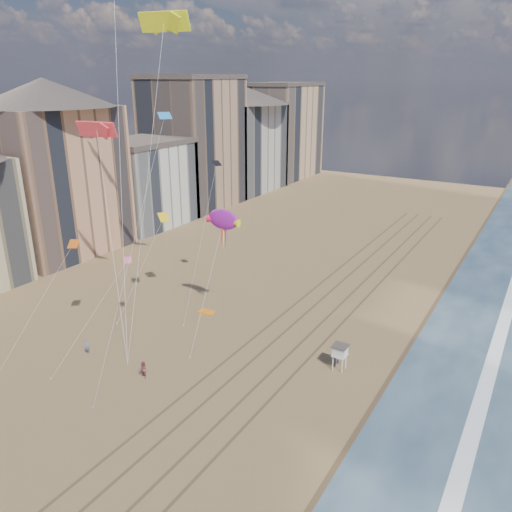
% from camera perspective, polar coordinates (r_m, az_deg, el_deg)
% --- Properties ---
extents(ground, '(260.00, 260.00, 0.00)m').
position_cam_1_polar(ground, '(42.70, -17.57, -23.18)').
color(ground, brown).
rests_on(ground, ground).
extents(wet_sand, '(260.00, 260.00, 0.00)m').
position_cam_1_polar(wet_sand, '(65.98, 22.52, -7.41)').
color(wet_sand, '#42301E').
rests_on(wet_sand, ground).
extents(foam, '(260.00, 260.00, 0.00)m').
position_cam_1_polar(foam, '(65.70, 26.14, -8.09)').
color(foam, white).
rests_on(foam, ground).
extents(tracks, '(7.68, 120.00, 0.01)m').
position_cam_1_polar(tracks, '(61.23, 5.50, -8.01)').
color(tracks, brown).
rests_on(tracks, ground).
extents(buildings, '(34.72, 131.35, 29.00)m').
position_cam_1_polar(buildings, '(111.64, -9.05, 11.88)').
color(buildings, '#C6B284').
rests_on(buildings, ground).
extents(lifeguard_stand, '(1.54, 1.54, 2.78)m').
position_cam_1_polar(lifeguard_stand, '(52.45, 9.59, -10.65)').
color(lifeguard_stand, silver).
rests_on(lifeguard_stand, ground).
extents(grounded_kite, '(2.10, 1.47, 0.22)m').
position_cam_1_polar(grounded_kite, '(64.54, -5.69, -6.38)').
color(grounded_kite, orange).
rests_on(grounded_kite, ground).
extents(show_kite, '(4.27, 4.87, 15.86)m').
position_cam_1_polar(show_kite, '(57.22, -3.77, 4.17)').
color(show_kite, '#8F1796').
rests_on(show_kite, ground).
extents(kite_flyer_a, '(0.75, 0.70, 1.72)m').
position_cam_1_polar(kite_flyer_a, '(58.02, -18.76, -9.80)').
color(kite_flyer_a, slate).
rests_on(kite_flyer_a, ground).
extents(kite_flyer_b, '(1.12, 1.01, 1.89)m').
position_cam_1_polar(kite_flyer_b, '(52.25, -12.78, -12.56)').
color(kite_flyer_b, '#984D55').
rests_on(kite_flyer_b, ground).
extents(parafoils, '(14.48, 4.78, 19.45)m').
position_cam_1_polar(parafoils, '(61.43, -14.62, 23.03)').
color(parafoils, black).
rests_on(parafoils, ground).
extents(small_kites, '(13.25, 18.28, 16.60)m').
position_cam_1_polar(small_kites, '(57.66, -11.93, 6.46)').
color(small_kites, '#2888D9').
rests_on(small_kites, ground).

